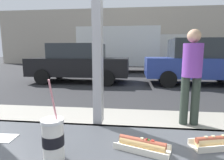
% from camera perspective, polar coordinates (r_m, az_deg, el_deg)
% --- Properties ---
extents(ground_plane, '(60.00, 60.00, 0.00)m').
position_cam_1_polar(ground_plane, '(9.08, 5.27, 0.09)').
color(ground_plane, '#2D2D30').
extents(sidewalk_strip, '(16.00, 2.80, 0.12)m').
position_cam_1_polar(sidewalk_strip, '(2.91, 1.97, -18.48)').
color(sidewalk_strip, '#9E998E').
rests_on(sidewalk_strip, ground).
extents(building_facade_far, '(28.00, 1.20, 5.54)m').
position_cam_1_polar(building_facade_far, '(19.57, 6.17, 12.98)').
color(building_facade_far, '#A89E8E').
rests_on(building_facade_far, ground).
extents(soda_cup_right, '(0.09, 0.09, 0.32)m').
position_cam_1_polar(soda_cup_right, '(0.78, -17.59, -16.91)').
color(soda_cup_right, white).
rests_on(soda_cup_right, window_counter).
extents(hotdog_tray_near, '(0.25, 0.14, 0.05)m').
position_cam_1_polar(hotdog_tray_near, '(0.99, 29.67, -16.18)').
color(hotdog_tray_near, beige).
rests_on(hotdog_tray_near, window_counter).
extents(hotdog_tray_far, '(0.25, 0.16, 0.05)m').
position_cam_1_polar(hotdog_tray_far, '(0.86, 9.23, -19.02)').
color(hotdog_tray_far, silver).
rests_on(hotdog_tray_far, window_counter).
extents(napkin_wrapper, '(0.12, 0.09, 0.00)m').
position_cam_1_polar(napkin_wrapper, '(1.09, -30.55, -15.14)').
color(napkin_wrapper, white).
rests_on(napkin_wrapper, window_counter).
extents(parked_car_black, '(4.34, 1.98, 1.70)m').
position_cam_1_polar(parked_car_black, '(8.46, -10.02, 5.26)').
color(parked_car_black, black).
rests_on(parked_car_black, ground).
extents(parked_car_blue, '(4.26, 1.95, 1.88)m').
position_cam_1_polar(parked_car_blue, '(8.53, 24.80, 5.05)').
color(parked_car_blue, '#283D93').
rests_on(parked_car_blue, ground).
extents(box_truck, '(6.87, 2.44, 2.87)m').
position_cam_1_polar(box_truck, '(12.54, 5.45, 9.77)').
color(box_truck, silver).
rests_on(box_truck, ground).
extents(pedestrian, '(0.32, 0.32, 1.63)m').
position_cam_1_polar(pedestrian, '(3.41, 23.28, 2.44)').
color(pedestrian, '#2A342E').
rests_on(pedestrian, sidewalk_strip).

